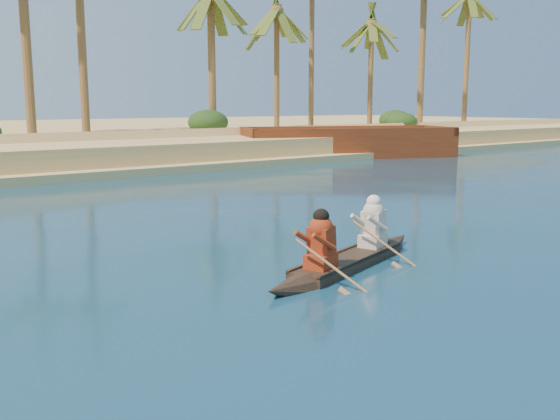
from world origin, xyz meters
TOP-DOWN VIEW (x-y plane):
  - canoe at (6.58, 5.40)m, footprint 5.42×2.29m
  - barge_right at (24.74, 24.27)m, footprint 13.25×8.91m

SIDE VIEW (x-z plane):
  - canoe at x=6.58m, z-range -0.46..1.04m
  - barge_right at x=24.74m, z-range -0.32..1.79m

